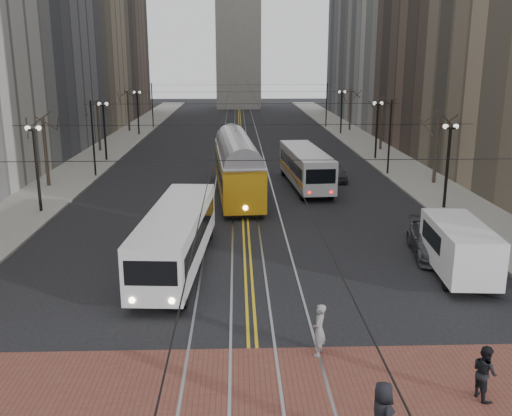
{
  "coord_description": "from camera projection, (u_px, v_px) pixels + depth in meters",
  "views": [
    {
      "loc": [
        -0.51,
        -19.44,
        10.07
      ],
      "look_at": [
        0.4,
        7.39,
        3.0
      ],
      "focal_mm": 40.0,
      "sensor_mm": 36.0,
      "label": 1
    }
  ],
  "objects": [
    {
      "name": "pedestrian_c",
      "position": [
        485.0,
        372.0,
        17.23
      ],
      "size": [
        0.81,
        0.95,
        1.72
      ],
      "primitive_type": "imported",
      "rotation": [
        0.0,
        0.0,
        1.77
      ],
      "color": "black",
      "rests_on": "crosswalk_band"
    },
    {
      "name": "transit_bus",
      "position": [
        177.0,
        239.0,
        27.97
      ],
      "size": [
        3.27,
        11.95,
        2.95
      ],
      "primitive_type": "cube",
      "rotation": [
        0.0,
        0.0,
        -0.07
      ],
      "color": "silver",
      "rests_on": "ground"
    },
    {
      "name": "streetcar_rails",
      "position": [
        241.0,
        150.0,
        64.86
      ],
      "size": [
        4.8,
        130.0,
        0.02
      ],
      "primitive_type": "cube",
      "color": "gray",
      "rests_on": "ground"
    },
    {
      "name": "cargo_van",
      "position": [
        459.0,
        251.0,
        26.76
      ],
      "size": [
        2.68,
        6.03,
        2.6
      ],
      "primitive_type": "cube",
      "rotation": [
        0.0,
        0.0,
        -0.07
      ],
      "color": "white",
      "rests_on": "ground"
    },
    {
      "name": "sedan_parked",
      "position": [
        433.0,
        241.0,
        29.89
      ],
      "size": [
        2.9,
        5.56,
        1.54
      ],
      "primitive_type": "imported",
      "rotation": [
        0.0,
        0.0,
        -0.14
      ],
      "color": "#3A3D41",
      "rests_on": "ground"
    },
    {
      "name": "streetcar",
      "position": [
        237.0,
        172.0,
        43.06
      ],
      "size": [
        3.78,
        15.14,
        3.53
      ],
      "primitive_type": "cube",
      "rotation": [
        0.0,
        0.0,
        0.07
      ],
      "color": "orange",
      "rests_on": "ground"
    },
    {
      "name": "lamp_posts",
      "position": [
        243.0,
        147.0,
        48.45
      ],
      "size": [
        27.6,
        57.2,
        5.6
      ],
      "color": "black",
      "rests_on": "ground"
    },
    {
      "name": "street_trees",
      "position": [
        242.0,
        136.0,
        54.73
      ],
      "size": [
        31.68,
        53.28,
        5.6
      ],
      "color": "#382D23",
      "rests_on": "ground"
    },
    {
      "name": "building_right_far",
      "position": [
        383.0,
        0.0,
        100.24
      ],
      "size": [
        16.0,
        20.0,
        40.0
      ],
      "primitive_type": "cube",
      "color": "slate",
      "rests_on": "ground"
    },
    {
      "name": "sidewalk_right",
      "position": [
        372.0,
        148.0,
        65.34
      ],
      "size": [
        5.0,
        140.0,
        0.15
      ],
      "primitive_type": "cube",
      "color": "gray",
      "rests_on": "ground"
    },
    {
      "name": "sidewalk_left",
      "position": [
        109.0,
        150.0,
        64.35
      ],
      "size": [
        5.0,
        140.0,
        0.15
      ],
      "primitive_type": "cube",
      "color": "gray",
      "rests_on": "ground"
    },
    {
      "name": "rear_bus",
      "position": [
        305.0,
        168.0,
        45.81
      ],
      "size": [
        3.29,
        11.6,
        2.99
      ],
      "primitive_type": "cube",
      "rotation": [
        0.0,
        0.0,
        0.07
      ],
      "color": "#BCBCBC",
      "rests_on": "ground"
    },
    {
      "name": "centre_lines",
      "position": [
        241.0,
        150.0,
        64.86
      ],
      "size": [
        0.42,
        130.0,
        0.01
      ],
      "primitive_type": "cube",
      "color": "gold",
      "rests_on": "ground"
    },
    {
      "name": "sedan_grey",
      "position": [
        336.0,
        173.0,
        48.26
      ],
      "size": [
        1.59,
        3.91,
        1.33
      ],
      "primitive_type": "imported",
      "rotation": [
        0.0,
        0.0,
        -0.01
      ],
      "color": "#44464C",
      "rests_on": "ground"
    },
    {
      "name": "pedestrian_b",
      "position": [
        319.0,
        330.0,
        19.75
      ],
      "size": [
        0.67,
        0.8,
        1.88
      ],
      "primitive_type": "imported",
      "rotation": [
        0.0,
        0.0,
        4.33
      ],
      "color": "gray",
      "rests_on": "crosswalk_band"
    },
    {
      "name": "trolley_wires",
      "position": [
        242.0,
        127.0,
        54.08
      ],
      "size": [
        25.96,
        120.0,
        6.6
      ],
      "color": "black",
      "rests_on": "ground"
    },
    {
      "name": "pedestrian_a",
      "position": [
        382.0,
        416.0,
        14.95
      ],
      "size": [
        0.74,
        1.02,
        1.93
      ],
      "primitive_type": "imported",
      "rotation": [
        0.0,
        0.0,
        1.71
      ],
      "color": "black",
      "rests_on": "crosswalk_band"
    },
    {
      "name": "crosswalk_band",
      "position": [
        256.0,
        396.0,
        17.5
      ],
      "size": [
        25.0,
        6.0,
        0.01
      ],
      "primitive_type": "cube",
      "color": "brown",
      "rests_on": "ground"
    },
    {
      "name": "ground",
      "position": [
        252.0,
        335.0,
        21.37
      ],
      "size": [
        260.0,
        260.0,
        0.0
      ],
      "primitive_type": "plane",
      "color": "black",
      "rests_on": "ground"
    }
  ]
}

